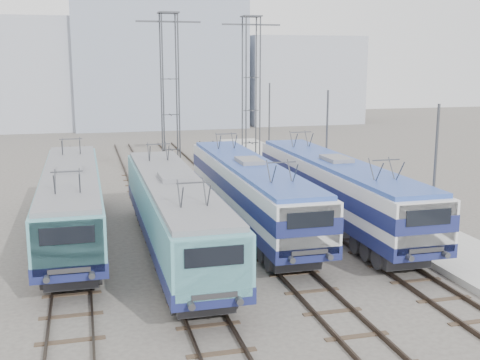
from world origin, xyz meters
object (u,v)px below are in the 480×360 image
mast_front (434,185)px  mast_mid (327,147)px  locomotive_far_left (72,199)px  locomotive_center_right (250,188)px  locomotive_center_left (174,210)px  catenary_tower_west (170,91)px  mast_rear (269,126)px  locomotive_far_right (337,187)px  catenary_tower_east (251,89)px

mast_front → mast_mid: bearing=90.0°
mast_mid → mast_front: bearing=-90.0°
locomotive_far_left → mast_mid: (15.35, 4.96, 1.33)m
locomotive_far_left → locomotive_center_right: locomotive_center_right is taller
locomotive_center_left → catenary_tower_west: catenary_tower_west is taller
locomotive_far_left → mast_rear: (15.35, 16.96, 1.33)m
locomotive_center_right → mast_front: 9.47m
locomotive_far_right → mast_rear: (1.85, 17.92, 1.23)m
catenary_tower_west → mast_front: catenary_tower_west is taller
mast_mid → mast_rear: bearing=90.0°
catenary_tower_west → mast_rear: (8.60, 4.00, -3.14)m
catenary_tower_west → mast_mid: 12.16m
locomotive_center_left → locomotive_far_right: (9.00, 2.57, 0.09)m
mast_mid → catenary_tower_west: bearing=137.1°
locomotive_far_right → mast_rear: 18.06m
locomotive_center_right → locomotive_far_right: locomotive_far_right is taller
locomotive_far_left → locomotive_center_left: locomotive_center_left is taller
locomotive_far_right → catenary_tower_west: size_ratio=1.48×
locomotive_center_left → catenary_tower_west: 17.23m
locomotive_far_right → mast_front: size_ratio=2.54×
locomotive_center_right → catenary_tower_west: 13.99m
locomotive_center_right → catenary_tower_east: catenary_tower_east is taller
mast_front → locomotive_center_left: bearing=162.1°
locomotive_center_right → mast_front: size_ratio=2.50×
mast_front → locomotive_far_right: bearing=106.9°
catenary_tower_east → mast_rear: bearing=43.6°
locomotive_far_left → locomotive_far_right: bearing=-4.1°
locomotive_center_left → mast_mid: size_ratio=2.50×
locomotive_far_left → mast_rear: mast_rear is taller
catenary_tower_west → locomotive_center_right: bearing=-80.2°
catenary_tower_west → mast_front: (8.60, -20.00, -3.14)m
locomotive_far_left → catenary_tower_east: catenary_tower_east is taller
locomotive_far_right → locomotive_center_left: bearing=-164.0°
locomotive_far_right → catenary_tower_east: (-0.25, 15.92, 4.37)m
locomotive_center_left → locomotive_center_right: size_ratio=1.00×
locomotive_far_left → mast_rear: 22.91m
locomotive_far_right → catenary_tower_west: catenary_tower_west is taller
catenary_tower_east → mast_rear: size_ratio=1.71×
locomotive_far_left → catenary_tower_east: 20.48m
locomotive_center_left → mast_rear: bearing=62.1°
mast_mid → catenary_tower_east: bearing=101.9°
locomotive_center_right → catenary_tower_east: bearing=74.3°
locomotive_far_left → catenary_tower_west: catenary_tower_west is taller
locomotive_far_right → mast_mid: mast_mid is taller
locomotive_center_right → mast_rear: 18.27m
locomotive_far_left → mast_front: (15.35, -7.04, 1.33)m
locomotive_center_right → mast_mid: (6.35, 5.09, 1.26)m
locomotive_center_left → mast_mid: (10.85, 8.50, 1.32)m
catenary_tower_east → mast_front: (2.10, -22.00, -3.14)m
catenary_tower_west → mast_front: size_ratio=1.71×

